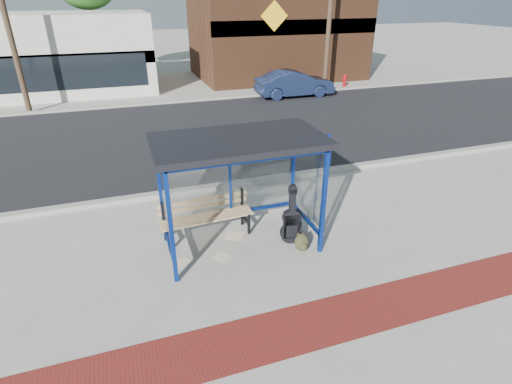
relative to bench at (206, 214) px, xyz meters
name	(u,v)px	position (x,y,z in m)	size (l,w,h in m)	color
ground	(241,245)	(0.60, -0.62, -0.54)	(120.00, 120.00, 0.00)	#B2ADA0
brick_paver_strip	(288,331)	(0.60, -3.22, -0.53)	(60.00, 1.00, 0.01)	maroon
curb_near	(210,187)	(0.60, 2.28, -0.48)	(60.00, 0.25, 0.12)	gray
street_asphalt	(181,134)	(0.60, 7.38, -0.54)	(60.00, 10.00, 0.00)	black
curb_far	(164,102)	(0.60, 12.48, -0.48)	(60.00, 0.25, 0.12)	gray
far_sidewalk	(159,95)	(0.60, 14.38, -0.53)	(60.00, 4.00, 0.01)	#B2ADA0
bus_shelter	(238,154)	(0.60, -0.55, 1.53)	(3.30, 1.80, 2.42)	navy
storefront_brown	(276,23)	(8.60, 17.87, 2.66)	(10.00, 7.08, 6.40)	#59331E
utility_pole_west	(5,14)	(-5.40, 12.78, 3.57)	(1.60, 0.24, 8.00)	#4C3826
utility_pole_east	(330,10)	(9.60, 12.78, 3.57)	(1.60, 0.24, 8.00)	#4C3826
bench	(206,214)	(0.00, 0.00, 0.00)	(2.03, 0.59, 0.95)	black
guitar_bag	(291,223)	(1.66, -0.85, -0.06)	(0.49, 0.22, 1.30)	black
suitcase	(292,223)	(1.82, -0.57, -0.25)	(0.36, 0.24, 0.62)	black
backpack	(302,243)	(1.77, -1.21, -0.36)	(0.34, 0.31, 0.37)	#2D2D19
sign_post	(325,182)	(2.41, -0.83, 0.79)	(0.14, 0.29, 2.36)	navy
newspaper_a	(183,263)	(-0.70, -0.84, -0.53)	(0.35, 0.28, 0.01)	white
newspaper_b	(223,257)	(0.13, -0.91, -0.53)	(0.35, 0.28, 0.01)	white
newspaper_c	(235,236)	(0.57, -0.22, -0.53)	(0.42, 0.33, 0.01)	white
parked_car	(295,84)	(7.33, 11.82, 0.13)	(1.42, 4.07, 1.34)	#1B274C
fire_hydrant	(344,80)	(11.07, 13.12, -0.14)	(0.33, 0.22, 0.73)	#A90C13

